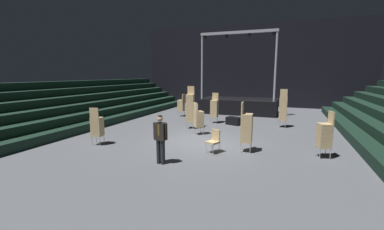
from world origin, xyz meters
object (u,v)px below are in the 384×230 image
chair_stack_front_left (97,126)px  chair_stack_rear_centre (214,108)px  man_with_tie (160,136)px  chair_stack_mid_centre (190,108)px  equipment_road_case (234,121)px  stage_riser (239,105)px  chair_stack_front_right (181,105)px  chair_stack_rear_right (198,118)px  chair_stack_mid_right (246,127)px  chair_stack_rear_left (325,135)px  loose_chair_near_man (214,140)px  chair_stack_mid_left (283,108)px

chair_stack_front_left → chair_stack_rear_centre: bearing=50.9°
man_with_tie → chair_stack_mid_centre: 6.08m
man_with_tie → equipment_road_case: bearing=-93.2°
chair_stack_rear_centre → equipment_road_case: size_ratio=2.18×
stage_riser → chair_stack_mid_centre: bearing=-102.6°
chair_stack_mid_centre → chair_stack_rear_centre: chair_stack_mid_centre is taller
chair_stack_front_right → chair_stack_rear_right: (3.16, -5.07, 0.00)m
chair_stack_mid_right → chair_stack_rear_left: bearing=94.2°
loose_chair_near_man → chair_stack_front_left: bearing=33.6°
stage_riser → chair_stack_rear_left: (5.10, -10.20, 0.22)m
chair_stack_mid_right → chair_stack_rear_right: chair_stack_mid_right is taller
chair_stack_rear_right → chair_stack_rear_centre: size_ratio=0.87×
chair_stack_rear_centre → chair_stack_front_left: bearing=63.1°
chair_stack_mid_right → chair_stack_rear_right: size_ratio=1.20×
equipment_road_case → loose_chair_near_man: loose_chair_near_man is taller
chair_stack_front_right → chair_stack_mid_right: (6.00, -7.24, 0.17)m
chair_stack_front_right → chair_stack_mid_left: 7.45m
chair_stack_front_right → man_with_tie: bearing=-159.7°
chair_stack_rear_centre → man_with_tie: bearing=92.5°
chair_stack_front_right → chair_stack_rear_centre: bearing=-117.6°
chair_stack_mid_right → chair_stack_rear_centre: chair_stack_mid_right is taller
chair_stack_rear_centre → stage_riser: bearing=-97.9°
chair_stack_rear_left → equipment_road_case: 6.85m
chair_stack_rear_right → stage_riser: bearing=132.9°
stage_riser → chair_stack_front_right: 5.00m
chair_stack_front_left → chair_stack_mid_centre: chair_stack_mid_centre is taller
chair_stack_rear_left → chair_stack_rear_centre: (-5.81, 5.26, 0.08)m
stage_riser → loose_chair_near_man: bearing=-84.8°
chair_stack_front_left → chair_stack_rear_centre: 7.72m
loose_chair_near_man → chair_stack_front_right: bearing=-32.9°
chair_stack_rear_right → equipment_road_case: bearing=116.3°
stage_riser → chair_stack_mid_centre: size_ratio=2.56×
chair_stack_rear_left → chair_stack_rear_right: bearing=54.3°
equipment_road_case → chair_stack_front_left: bearing=-125.7°
chair_stack_front_right → chair_stack_rear_left: chair_stack_rear_left is taller
chair_stack_front_left → loose_chair_near_man: chair_stack_front_left is taller
chair_stack_mid_centre → chair_stack_rear_centre: (0.87, 2.11, -0.25)m
stage_riser → equipment_road_case: bearing=-83.0°
chair_stack_front_right → equipment_road_case: 4.80m
man_with_tie → chair_stack_rear_right: bearing=-83.1°
man_with_tie → equipment_road_case: size_ratio=1.97×
loose_chair_near_man → man_with_tie: bearing=79.8°
chair_stack_rear_right → chair_stack_rear_centre: (-0.09, 3.38, 0.13)m
chair_stack_mid_left → chair_stack_front_right: bearing=169.7°
chair_stack_mid_right → chair_stack_front_right: bearing=-142.0°
chair_stack_mid_left → equipment_road_case: (-2.88, -0.27, -0.91)m
chair_stack_front_right → loose_chair_near_man: size_ratio=1.81×
chair_stack_mid_left → chair_stack_rear_right: size_ratio=1.35×
chair_stack_front_left → chair_stack_mid_right: (6.45, 1.31, 0.17)m
stage_riser → chair_stack_rear_right: size_ratio=3.70×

